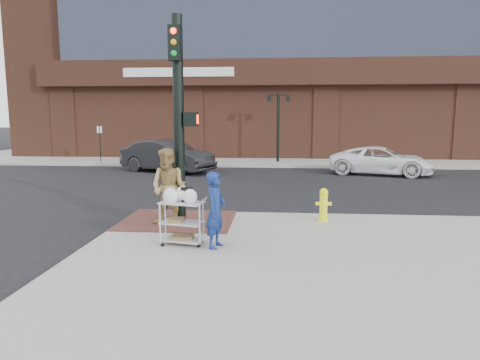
# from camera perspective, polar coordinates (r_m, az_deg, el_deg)

# --- Properties ---
(ground) EXTENTS (220.00, 220.00, 0.00)m
(ground) POSITION_cam_1_polar(r_m,az_deg,el_deg) (10.10, -6.07, -7.46)
(ground) COLOR black
(ground) RESTS_ON ground
(sidewalk_far) EXTENTS (65.00, 36.00, 0.15)m
(sidewalk_far) POSITION_cam_1_polar(r_m,az_deg,el_deg) (42.97, 19.13, 4.28)
(sidewalk_far) COLOR #989690
(sidewalk_far) RESTS_ON ground
(brick_curb_ramp) EXTENTS (2.80, 2.40, 0.01)m
(brick_curb_ramp) POSITION_cam_1_polar(r_m,az_deg,el_deg) (11.04, -8.29, -5.31)
(brick_curb_ramp) COLOR #582D29
(brick_curb_ramp) RESTS_ON sidewalk_near
(lamp_post) EXTENTS (1.32, 0.22, 4.00)m
(lamp_post) POSITION_cam_1_polar(r_m,az_deg,el_deg) (25.55, 5.12, 8.00)
(lamp_post) COLOR black
(lamp_post) RESTS_ON sidewalk_far
(parking_sign) EXTENTS (0.05, 0.05, 2.20)m
(parking_sign) POSITION_cam_1_polar(r_m,az_deg,el_deg) (26.68, -18.16, 4.69)
(parking_sign) COLOR black
(parking_sign) RESTS_ON sidewalk_far
(traffic_signal_pole) EXTENTS (0.61, 0.51, 5.00)m
(traffic_signal_pole) POSITION_cam_1_polar(r_m,az_deg,el_deg) (10.58, -8.09, 8.73)
(traffic_signal_pole) COLOR black
(traffic_signal_pole) RESTS_ON sidewalk_near
(woman_blue) EXTENTS (0.50, 0.63, 1.54)m
(woman_blue) POSITION_cam_1_polar(r_m,az_deg,el_deg) (8.54, -3.26, -4.01)
(woman_blue) COLOR navy
(woman_blue) RESTS_ON sidewalk_near
(pedestrian_tan) EXTENTS (1.07, 0.94, 1.87)m
(pedestrian_tan) POSITION_cam_1_polar(r_m,az_deg,el_deg) (10.37, -9.50, -0.97)
(pedestrian_tan) COLOR #9A7E48
(pedestrian_tan) RESTS_ON sidewalk_near
(sedan_dark) EXTENTS (5.21, 3.62, 1.63)m
(sedan_dark) POSITION_cam_1_polar(r_m,az_deg,el_deg) (21.99, -9.66, 3.16)
(sedan_dark) COLOR black
(sedan_dark) RESTS_ON ground
(minivan_white) EXTENTS (5.30, 3.56, 1.35)m
(minivan_white) POSITION_cam_1_polar(r_m,az_deg,el_deg) (21.83, 18.33, 2.46)
(minivan_white) COLOR white
(minivan_white) RESTS_ON ground
(utility_cart) EXTENTS (0.95, 0.65, 1.20)m
(utility_cart) POSITION_cam_1_polar(r_m,az_deg,el_deg) (8.86, -7.74, -5.11)
(utility_cart) COLOR #B1B2B7
(utility_cart) RESTS_ON sidewalk_near
(fire_hydrant) EXTENTS (0.40, 0.28, 0.84)m
(fire_hydrant) POSITION_cam_1_polar(r_m,az_deg,el_deg) (10.96, 11.08, -3.20)
(fire_hydrant) COLOR #FFFA15
(fire_hydrant) RESTS_ON sidewalk_near
(newsbox_yellow) EXTENTS (0.60, 0.58, 1.14)m
(newsbox_yellow) POSITION_cam_1_polar(r_m,az_deg,el_deg) (25.65, -11.84, 3.61)
(newsbox_yellow) COLOR yellow
(newsbox_yellow) RESTS_ON sidewalk_far
(newsbox_blue) EXTENTS (0.41, 0.37, 0.94)m
(newsbox_blue) POSITION_cam_1_polar(r_m,az_deg,el_deg) (26.17, -12.55, 3.46)
(newsbox_blue) COLOR #1927A3
(newsbox_blue) RESTS_ON sidewalk_far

